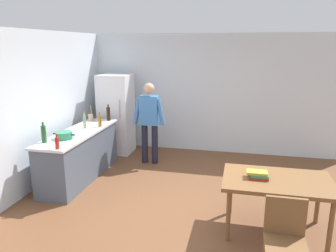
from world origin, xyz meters
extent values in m
plane|color=brown|center=(0.00, 0.00, 0.00)|extent=(14.00, 14.00, 0.00)
cube|color=silver|center=(0.00, 3.00, 1.35)|extent=(6.40, 0.12, 2.70)
cube|color=silver|center=(-2.60, 0.20, 1.35)|extent=(0.12, 5.60, 2.70)
cube|color=#4C5666|center=(-2.00, 0.80, 0.43)|extent=(0.60, 2.12, 0.86)
cube|color=silver|center=(-2.00, 0.80, 0.88)|extent=(0.64, 2.20, 0.04)
cube|color=white|center=(-1.90, 2.40, 0.90)|extent=(0.70, 0.64, 1.80)
cylinder|color=#B2B2B7|center=(-1.68, 2.06, 1.10)|extent=(0.02, 0.02, 0.40)
cylinder|color=#1E1E2D|center=(-1.06, 1.85, 0.42)|extent=(0.13, 0.13, 0.84)
cylinder|color=#1E1E2D|center=(-0.84, 1.85, 0.42)|extent=(0.13, 0.13, 0.84)
cube|color=#3D75B7|center=(-0.95, 1.85, 1.14)|extent=(0.38, 0.22, 0.60)
sphere|color=tan|center=(-0.95, 1.85, 1.59)|extent=(0.22, 0.22, 0.22)
cylinder|color=#3D75B7|center=(-1.20, 1.81, 1.12)|extent=(0.20, 0.09, 0.55)
cylinder|color=#3D75B7|center=(-0.70, 1.81, 1.12)|extent=(0.20, 0.09, 0.55)
cube|color=brown|center=(1.40, -0.30, 0.72)|extent=(1.40, 0.90, 0.05)
cylinder|color=brown|center=(0.80, -0.65, 0.35)|extent=(0.06, 0.06, 0.70)
cylinder|color=brown|center=(2.00, -0.65, 0.35)|extent=(0.06, 0.06, 0.70)
cylinder|color=brown|center=(0.80, 0.05, 0.35)|extent=(0.06, 0.06, 0.70)
cylinder|color=brown|center=(2.00, 0.05, 0.35)|extent=(0.06, 0.06, 0.70)
cube|color=brown|center=(1.40, -1.35, 0.47)|extent=(0.42, 0.42, 0.04)
cube|color=brown|center=(1.40, -1.16, 0.70)|extent=(0.42, 0.04, 0.42)
cylinder|color=#2D845B|center=(-2.01, 0.32, 0.96)|extent=(0.28, 0.28, 0.12)
cube|color=black|center=(-2.18, 0.32, 0.98)|extent=(0.06, 0.03, 0.02)
cube|color=black|center=(-1.84, 0.32, 0.98)|extent=(0.06, 0.03, 0.02)
cylinder|color=tan|center=(-2.18, 1.66, 0.97)|extent=(0.11, 0.11, 0.14)
cylinder|color=olive|center=(-2.16, 1.67, 1.11)|extent=(0.02, 0.05, 0.22)
cylinder|color=olive|center=(-2.16, 1.66, 1.11)|extent=(0.02, 0.04, 0.22)
cylinder|color=#1E5123|center=(-2.21, 0.05, 1.04)|extent=(0.08, 0.08, 0.28)
cylinder|color=#1E5123|center=(-2.21, 0.05, 1.21)|extent=(0.03, 0.03, 0.06)
cylinder|color=black|center=(-1.82, 1.77, 1.04)|extent=(0.08, 0.08, 0.28)
cylinder|color=black|center=(-1.82, 1.77, 1.21)|extent=(0.03, 0.03, 0.06)
cylinder|color=gray|center=(-2.00, 1.06, 1.03)|extent=(0.06, 0.06, 0.26)
cylinder|color=gray|center=(-2.00, 1.06, 1.19)|extent=(0.02, 0.02, 0.06)
cylinder|color=#996619|center=(-1.77, 1.23, 1.01)|extent=(0.06, 0.06, 0.22)
cylinder|color=#996619|center=(-1.77, 1.23, 1.15)|extent=(0.03, 0.03, 0.06)
cylinder|color=#B22319|center=(-1.82, -0.21, 0.99)|extent=(0.06, 0.06, 0.18)
cylinder|color=#B22319|center=(-1.82, -0.21, 1.11)|extent=(0.02, 0.02, 0.06)
cube|color=#B22D28|center=(1.16, -0.31, 0.77)|extent=(0.25, 0.19, 0.03)
cube|color=#387A47|center=(1.16, -0.32, 0.80)|extent=(0.23, 0.19, 0.03)
cube|color=gold|center=(1.13, -0.31, 0.83)|extent=(0.26, 0.16, 0.03)
camera|label=1|loc=(0.88, -4.44, 2.45)|focal=34.72mm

